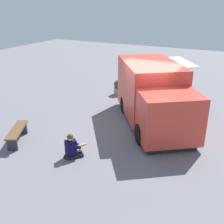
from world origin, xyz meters
TOP-DOWN VIEW (x-y plane):
  - ground_plane at (0.00, 0.00)m, footprint 40.00×40.00m
  - food_truck at (0.38, -0.29)m, footprint 5.37×4.68m
  - person_customer at (-3.49, 1.12)m, footprint 0.78×0.70m
  - planter_flowering_near at (3.09, 2.58)m, footprint 0.58×0.58m
  - plaza_bench at (-3.51, 3.50)m, footprint 1.57×1.11m

SIDE VIEW (x-z plane):
  - ground_plane at x=0.00m, z-range 0.00..0.00m
  - person_customer at x=-3.49m, z-range -0.10..0.76m
  - plaza_bench at x=-3.51m, z-range 0.12..0.63m
  - planter_flowering_near at x=3.09m, z-range 0.00..0.81m
  - food_truck at x=0.38m, z-range -0.06..2.39m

